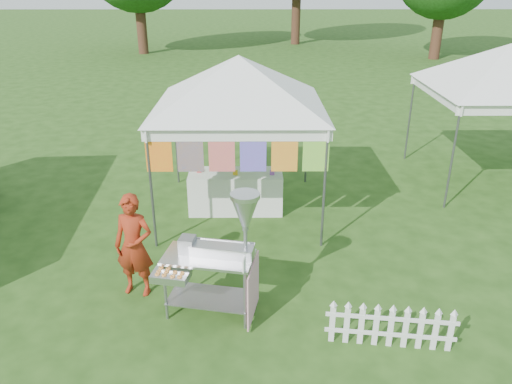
{
  "coord_description": "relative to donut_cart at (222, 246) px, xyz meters",
  "views": [
    {
      "loc": [
        0.25,
        -5.41,
        4.34
      ],
      "look_at": [
        0.29,
        1.89,
        1.1
      ],
      "focal_mm": 35.0,
      "sensor_mm": 36.0,
      "label": 1
    }
  ],
  "objects": [
    {
      "name": "ground",
      "position": [
        0.16,
        -0.21,
        -1.07
      ],
      "size": [
        120.0,
        120.0,
        0.0
      ],
      "primitive_type": "plane",
      "color": "#214212",
      "rests_on": "ground"
    },
    {
      "name": "canopy_main",
      "position": [
        0.16,
        3.29,
        1.91
      ],
      "size": [
        4.24,
        4.24,
        3.45
      ],
      "color": "#59595E",
      "rests_on": "ground"
    },
    {
      "name": "canopy_right",
      "position": [
        5.66,
        4.79,
        1.92
      ],
      "size": [
        4.24,
        4.24,
        3.45
      ],
      "color": "#59595E",
      "rests_on": "ground"
    },
    {
      "name": "donut_cart",
      "position": [
        0.0,
        0.0,
        0.0
      ],
      "size": [
        1.43,
        0.89,
        1.83
      ],
      "rotation": [
        0.0,
        0.0,
        -0.19
      ],
      "color": "gray",
      "rests_on": "ground"
    },
    {
      "name": "vendor",
      "position": [
        -1.29,
        0.54,
        -0.3
      ],
      "size": [
        0.63,
        0.47,
        1.56
      ],
      "primitive_type": "imported",
      "rotation": [
        0.0,
        0.0,
        -0.19
      ],
      "color": "maroon",
      "rests_on": "ground"
    },
    {
      "name": "picket_fence",
      "position": [
        2.11,
        -0.65,
        -0.79
      ],
      "size": [
        1.61,
        0.23,
        0.56
      ],
      "rotation": [
        0.0,
        0.0,
        -0.13
      ],
      "color": "white",
      "rests_on": "ground"
    },
    {
      "name": "display_table",
      "position": [
        0.07,
        3.29,
        -0.68
      ],
      "size": [
        1.8,
        0.7,
        0.79
      ],
      "primitive_type": "cube",
      "color": "white",
      "rests_on": "ground"
    }
  ]
}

